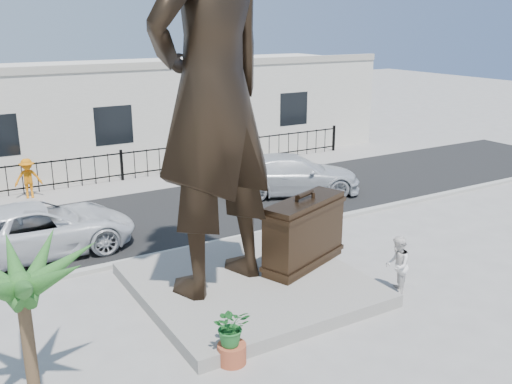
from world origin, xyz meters
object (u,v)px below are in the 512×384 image
suitcase (304,233)px  car_white (39,229)px  tourist (397,265)px  statue (213,92)px

suitcase → car_white: suitcase is taller
tourist → car_white: size_ratio=0.27×
suitcase → car_white: size_ratio=0.47×
suitcase → car_white: (-5.56, 4.96, -0.44)m
statue → tourist: size_ratio=6.31×
car_white → statue: bearing=-147.7°
suitcase → statue: bearing=154.8°
statue → car_white: 7.06m
tourist → suitcase: bearing=-97.8°
statue → tourist: statue is taller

